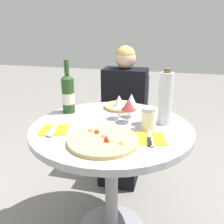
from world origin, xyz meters
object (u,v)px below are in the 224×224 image
at_px(seated_diner, 123,123).
at_px(dining_table, 112,148).
at_px(wine_bottle, 68,94).
at_px(tall_carafe, 165,98).
at_px(chair_behind_diner, 126,125).
at_px(pizza_large, 104,140).

bearing_deg(seated_diner, dining_table, 96.71).
height_order(dining_table, wine_bottle, wine_bottle).
relative_size(seated_diner, tall_carafe, 3.55).
xyz_separation_m(chair_behind_diner, pizza_large, (0.10, -1.04, 0.34)).
bearing_deg(wine_bottle, tall_carafe, -4.11).
bearing_deg(dining_table, seated_diner, 96.71).
distance_m(chair_behind_diner, seated_diner, 0.16).
relative_size(pizza_large, tall_carafe, 1.09).
bearing_deg(dining_table, wine_bottle, 154.66).
distance_m(dining_table, seated_diner, 0.69).
bearing_deg(wine_bottle, dining_table, -25.34).
relative_size(chair_behind_diner, seated_diner, 0.77).
xyz_separation_m(dining_table, seated_diner, (-0.08, 0.68, -0.11)).
relative_size(pizza_large, wine_bottle, 1.03).
xyz_separation_m(chair_behind_diner, tall_carafe, (0.37, -0.71, 0.48)).
relative_size(dining_table, pizza_large, 2.62).
bearing_deg(pizza_large, seated_diner, 96.22).
bearing_deg(pizza_large, tall_carafe, 50.75).
xyz_separation_m(chair_behind_diner, wine_bottle, (-0.25, -0.67, 0.46)).
height_order(seated_diner, wine_bottle, seated_diner).
distance_m(dining_table, chair_behind_diner, 0.85).
distance_m(chair_behind_diner, pizza_large, 1.10).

